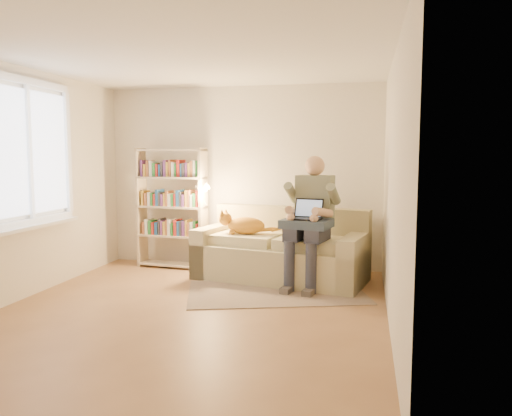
% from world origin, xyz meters
% --- Properties ---
extents(floor, '(4.50, 4.50, 0.00)m').
position_xyz_m(floor, '(0.00, 0.00, 0.00)').
color(floor, olive).
rests_on(floor, ground).
extents(ceiling, '(4.00, 4.50, 0.02)m').
position_xyz_m(ceiling, '(0.00, 0.00, 2.60)').
color(ceiling, white).
rests_on(ceiling, wall_back).
extents(wall_left, '(0.02, 4.50, 2.60)m').
position_xyz_m(wall_left, '(-2.00, 0.00, 1.30)').
color(wall_left, silver).
rests_on(wall_left, floor).
extents(wall_right, '(0.02, 4.50, 2.60)m').
position_xyz_m(wall_right, '(2.00, 0.00, 1.30)').
color(wall_right, silver).
rests_on(wall_right, floor).
extents(wall_back, '(4.00, 0.02, 2.60)m').
position_xyz_m(wall_back, '(0.00, 2.25, 1.30)').
color(wall_back, silver).
rests_on(wall_back, floor).
extents(wall_front, '(4.00, 0.02, 2.60)m').
position_xyz_m(wall_front, '(0.00, -2.25, 1.30)').
color(wall_front, silver).
rests_on(wall_front, floor).
extents(window, '(0.12, 1.52, 1.69)m').
position_xyz_m(window, '(-1.95, 0.20, 1.38)').
color(window, white).
rests_on(window, wall_left).
extents(sofa, '(2.32, 1.41, 0.92)m').
position_xyz_m(sofa, '(0.70, 1.57, 0.34)').
color(sofa, '#BFB587').
rests_on(sofa, floor).
extents(person, '(0.58, 0.79, 1.61)m').
position_xyz_m(person, '(1.10, 1.32, 0.90)').
color(person, gray).
rests_on(person, sofa).
extents(cat, '(0.77, 0.36, 0.28)m').
position_xyz_m(cat, '(0.15, 1.55, 0.71)').
color(cat, '#FFAC31').
rests_on(cat, sofa).
extents(blanket, '(0.65, 0.57, 0.10)m').
position_xyz_m(blanket, '(1.12, 1.15, 0.80)').
color(blanket, '#2D3C4E').
rests_on(blanket, person).
extents(laptop, '(0.41, 0.36, 0.31)m').
position_xyz_m(laptop, '(1.13, 1.16, 0.91)').
color(laptop, black).
rests_on(laptop, blanket).
extents(bookshelf, '(1.14, 0.42, 1.72)m').
position_xyz_m(bookshelf, '(-0.95, 1.90, 0.95)').
color(bookshelf, beige).
rests_on(bookshelf, floor).
extents(rug, '(2.32, 1.78, 0.01)m').
position_xyz_m(rug, '(0.75, 0.90, 0.01)').
color(rug, gray).
rests_on(rug, floor).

